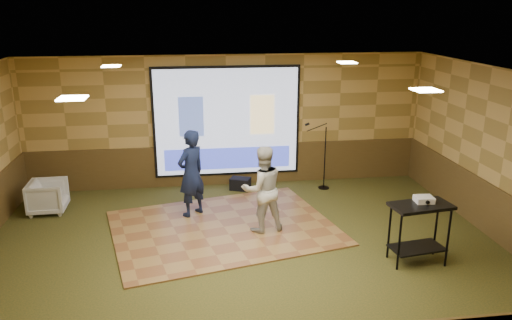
{
  "coord_description": "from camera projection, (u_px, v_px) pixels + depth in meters",
  "views": [
    {
      "loc": [
        -0.85,
        -7.56,
        4.01
      ],
      "look_at": [
        0.34,
        1.11,
        1.3
      ],
      "focal_mm": 35.0,
      "sensor_mm": 36.0,
      "label": 1
    }
  ],
  "objects": [
    {
      "name": "duffel_bag",
      "position": [
        240.0,
        184.0,
        11.34
      ],
      "size": [
        0.51,
        0.44,
        0.27
      ],
      "primitive_type": "cube",
      "rotation": [
        0.0,
        0.0,
        -0.4
      ],
      "color": "black",
      "rests_on": "ground"
    },
    {
      "name": "ground",
      "position": [
        245.0,
        253.0,
        8.45
      ],
      "size": [
        9.0,
        9.0,
        0.0
      ],
      "primitive_type": "plane",
      "color": "#293317",
      "rests_on": "ground"
    },
    {
      "name": "room_shell",
      "position": [
        244.0,
        133.0,
        7.83
      ],
      "size": [
        9.04,
        7.04,
        3.02
      ],
      "color": "tan",
      "rests_on": "ground"
    },
    {
      "name": "av_table",
      "position": [
        420.0,
        221.0,
        7.96
      ],
      "size": [
        0.96,
        0.51,
        1.01
      ],
      "rotation": [
        0.0,
        0.0,
        0.14
      ],
      "color": "black",
      "rests_on": "ground"
    },
    {
      "name": "player_left",
      "position": [
        191.0,
        173.0,
        9.7
      ],
      "size": [
        0.75,
        0.73,
        1.73
      ],
      "primitive_type": "imported",
      "rotation": [
        0.0,
        0.0,
        3.86
      ],
      "color": "#121B3A",
      "rests_on": "dance_floor"
    },
    {
      "name": "wainscot_right",
      "position": [
        494.0,
        213.0,
        8.89
      ],
      "size": [
        0.04,
        7.0,
        0.95
      ],
      "primitive_type": "cube",
      "color": "#4F3A1A",
      "rests_on": "ground"
    },
    {
      "name": "projector_screen",
      "position": [
        227.0,
        123.0,
        11.27
      ],
      "size": [
        3.32,
        0.06,
        2.52
      ],
      "color": "black",
      "rests_on": "room_shell"
    },
    {
      "name": "downlight_se",
      "position": [
        426.0,
        90.0,
        6.44
      ],
      "size": [
        0.32,
        0.32,
        0.02
      ],
      "primitive_type": "cube",
      "color": "#FFECBF",
      "rests_on": "room_shell"
    },
    {
      "name": "downlight_ne",
      "position": [
        347.0,
        62.0,
        9.56
      ],
      "size": [
        0.32,
        0.32,
        0.02
      ],
      "primitive_type": "cube",
      "color": "#FFECBF",
      "rests_on": "room_shell"
    },
    {
      "name": "mic_stand",
      "position": [
        322.0,
        168.0,
        11.31
      ],
      "size": [
        0.61,
        0.25,
        1.56
      ],
      "rotation": [
        0.0,
        0.0,
        -0.22
      ],
      "color": "black",
      "rests_on": "ground"
    },
    {
      "name": "banquet_chair",
      "position": [
        48.0,
        197.0,
        10.05
      ],
      "size": [
        0.74,
        0.72,
        0.66
      ],
      "primitive_type": "imported",
      "rotation": [
        0.0,
        0.0,
        1.59
      ],
      "color": "gray",
      "rests_on": "ground"
    },
    {
      "name": "wainscot_back",
      "position": [
        228.0,
        165.0,
        11.6
      ],
      "size": [
        9.0,
        0.04,
        0.95
      ],
      "primitive_type": "cube",
      "color": "#4F3A1A",
      "rests_on": "ground"
    },
    {
      "name": "downlight_sw",
      "position": [
        72.0,
        98.0,
        5.87
      ],
      "size": [
        0.32,
        0.32,
        0.02
      ],
      "primitive_type": "cube",
      "color": "#FFECBF",
      "rests_on": "room_shell"
    },
    {
      "name": "projector",
      "position": [
        424.0,
        199.0,
        7.95
      ],
      "size": [
        0.29,
        0.25,
        0.09
      ],
      "primitive_type": "cube",
      "rotation": [
        0.0,
        0.0,
        -0.05
      ],
      "color": "white",
      "rests_on": "av_table"
    },
    {
      "name": "player_right",
      "position": [
        262.0,
        189.0,
        9.03
      ],
      "size": [
        0.89,
        0.75,
        1.61
      ],
      "primitive_type": "imported",
      "rotation": [
        0.0,
        0.0,
        3.33
      ],
      "color": "beige",
      "rests_on": "dance_floor"
    },
    {
      "name": "dance_floor",
      "position": [
        224.0,
        228.0,
        9.39
      ],
      "size": [
        4.59,
        3.87,
        0.03
      ],
      "primitive_type": "cube",
      "rotation": [
        0.0,
        0.0,
        0.22
      ],
      "color": "olive",
      "rests_on": "ground"
    },
    {
      "name": "downlight_nw",
      "position": [
        111.0,
        66.0,
        8.99
      ],
      "size": [
        0.32,
        0.32,
        0.02
      ],
      "primitive_type": "cube",
      "color": "#FFECBF",
      "rests_on": "room_shell"
    }
  ]
}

